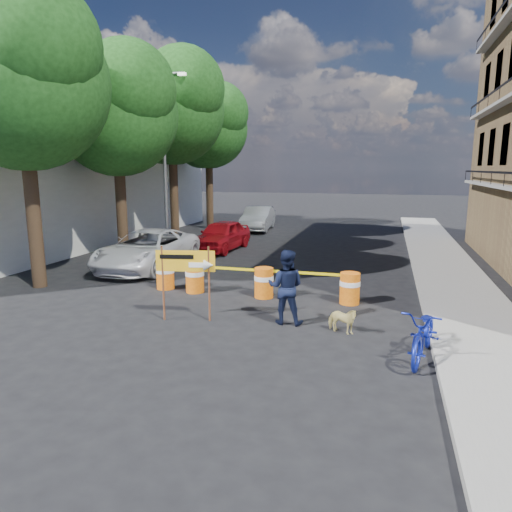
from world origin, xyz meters
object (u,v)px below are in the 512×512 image
Objects in this scene: barrel_far_right at (350,288)px; pedestrian at (286,287)px; sedan_silver at (258,218)px; suv_white at (147,249)px; barrel_far_left at (165,274)px; barrel_mid_right at (264,282)px; bicycle at (426,309)px; detour_sign at (193,267)px; barrel_mid_left at (195,277)px; dog at (342,320)px; sedan_red at (221,235)px.

pedestrian reaches higher than barrel_far_right.
barrel_far_right is 0.20× the size of sedan_silver.
pedestrian reaches higher than suv_white.
barrel_mid_right is at bearing -1.77° from barrel_far_left.
bicycle is at bearing -33.00° from suv_white.
barrel_far_left is 0.47× the size of detour_sign.
barrel_mid_left is 0.43× the size of bicycle.
bicycle is 0.47× the size of sedan_silver.
pedestrian is at bearing 96.28° from dog.
barrel_far_left is 1.00× the size of barrel_far_right.
barrel_mid_left is at bearing -87.56° from sedan_silver.
barrel_mid_left is 0.22× the size of sedan_red.
pedestrian is 0.42× the size of sedan_silver.
bicycle reaches higher than pedestrian.
bicycle is at bearing -21.80° from detour_sign.
barrel_far_left is 4.92m from pedestrian.
pedestrian is 1.58m from dog.
barrel_mid_left is at bearing 101.25° from detour_sign.
barrel_mid_right is (2.21, 0.02, 0.00)m from barrel_mid_left.
suv_white is 1.28× the size of sedan_red.
barrel_far_right is 8.28m from suv_white.
barrel_mid_right is 0.17× the size of suv_white.
bicycle is 2.78× the size of dog.
dog is at bearing -23.34° from barrel_far_left.
sedan_silver reaches higher than barrel_far_right.
bicycle is (6.47, -3.43, 0.58)m from barrel_mid_left.
sedan_red reaches higher than barrel_far_right.
barrel_far_right is at bearing -0.47° from barrel_far_left.
sedan_silver is at bearing 96.05° from sedan_red.
suv_white is (-3.13, 2.70, 0.26)m from barrel_mid_left.
barrel_mid_right is at bearing -27.06° from suv_white.
pedestrian is 10.55m from sedan_red.
bicycle reaches higher than barrel_mid_left.
barrel_far_right is at bearing -18.92° from suv_white.
pedestrian is at bearing -26.24° from barrel_far_left.
barrel_mid_left is 14.55m from sedan_silver.
sedan_red is (-5.09, 9.24, -0.23)m from pedestrian.
barrel_far_left is 0.17× the size of suv_white.
dog is at bearing -89.54° from barrel_far_right.
bicycle reaches higher than sedan_red.
pedestrian is 0.35× the size of suv_white.
barrel_mid_right is (3.29, -0.10, 0.00)m from barrel_far_left.
dog is at bearing -43.60° from barrel_mid_right.
detour_sign reaches higher than barrel_mid_left.
dog is 9.38m from suv_white.
detour_sign is 5.49m from bicycle.
barrel_far_left is 1.19× the size of dog.
barrel_mid_left is at bearing 165.40° from bicycle.
dog is at bearing -26.73° from barrel_mid_left.
sedan_red is (-3.98, 7.17, 0.23)m from barrel_mid_right.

